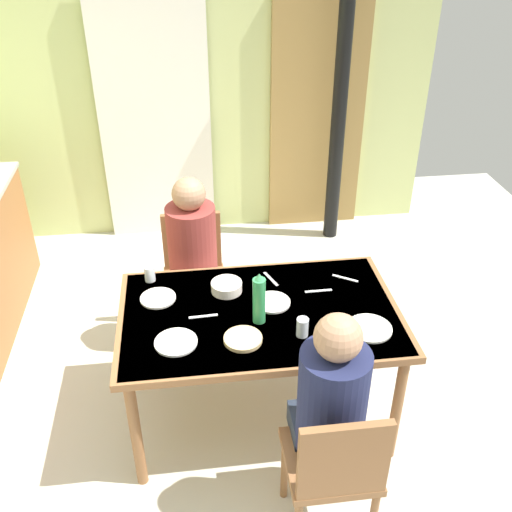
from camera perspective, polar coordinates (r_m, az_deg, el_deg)
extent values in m
plane|color=beige|center=(3.49, -4.12, -16.58)|extent=(6.39, 6.39, 0.00)
cube|color=#C2CC83|center=(4.95, -6.72, 16.40)|extent=(4.07, 0.10, 2.59)
cube|color=olive|center=(5.09, 6.01, 13.39)|extent=(0.80, 0.05, 2.00)
cylinder|color=black|center=(4.77, 8.27, 15.72)|extent=(0.12, 0.12, 2.59)
cube|color=white|center=(4.92, -9.89, 13.53)|extent=(0.90, 0.03, 2.18)
cube|color=brown|center=(3.07, 0.36, -5.75)|extent=(1.47, 0.91, 0.04)
cube|color=#EBAE6D|center=(3.06, 0.36, -5.47)|extent=(1.41, 0.87, 0.00)
cylinder|color=brown|center=(3.05, -11.64, -16.63)|extent=(0.06, 0.06, 0.71)
cylinder|color=brown|center=(3.19, 13.59, -14.19)|extent=(0.06, 0.06, 0.71)
cylinder|color=brown|center=(3.60, -11.10, -7.47)|extent=(0.06, 0.06, 0.71)
cylinder|color=brown|center=(3.72, 9.76, -5.83)|extent=(0.06, 0.06, 0.71)
cube|color=brown|center=(2.79, 7.21, -19.17)|extent=(0.40, 0.40, 0.04)
cube|color=brown|center=(2.52, 8.56, -19.31)|extent=(0.38, 0.04, 0.42)
cylinder|color=brown|center=(3.06, 2.80, -20.01)|extent=(0.04, 0.04, 0.41)
cylinder|color=brown|center=(3.12, 9.34, -19.16)|extent=(0.04, 0.04, 0.41)
cube|color=brown|center=(3.81, -5.99, -2.72)|extent=(0.40, 0.40, 0.04)
cube|color=brown|center=(3.85, -6.27, 1.37)|extent=(0.38, 0.04, 0.42)
cylinder|color=brown|center=(3.83, -3.13, -7.00)|extent=(0.04, 0.04, 0.41)
cylinder|color=brown|center=(3.83, -8.25, -7.35)|extent=(0.04, 0.04, 0.41)
cylinder|color=brown|center=(4.10, -3.52, -4.02)|extent=(0.04, 0.04, 0.41)
cylinder|color=brown|center=(4.10, -8.28, -4.35)|extent=(0.04, 0.04, 0.41)
cube|color=#242D3D|center=(2.84, 6.52, -15.94)|extent=(0.30, 0.22, 0.12)
cylinder|color=#1E2347|center=(2.58, 7.43, -13.86)|extent=(0.30, 0.30, 0.52)
sphere|color=#A87A5B|center=(2.34, 8.03, -7.89)|extent=(0.20, 0.20, 0.20)
cube|color=maroon|center=(3.65, -5.94, -3.37)|extent=(0.30, 0.22, 0.12)
cylinder|color=maroon|center=(3.60, -6.24, 1.02)|extent=(0.30, 0.30, 0.52)
sphere|color=#A87A5B|center=(3.43, -6.58, 6.04)|extent=(0.20, 0.20, 0.20)
cylinder|color=#349753|center=(2.92, 0.30, -4.38)|extent=(0.07, 0.07, 0.25)
cone|color=#3B8D59|center=(2.84, 0.31, -2.03)|extent=(0.05, 0.05, 0.04)
cylinder|color=white|center=(3.20, -2.89, -3.01)|extent=(0.17, 0.17, 0.05)
cylinder|color=white|center=(2.89, -7.82, -8.33)|extent=(0.21, 0.21, 0.01)
cylinder|color=white|center=(3.19, -9.54, -4.07)|extent=(0.19, 0.19, 0.01)
cylinder|color=white|center=(3.12, 1.58, -4.54)|extent=(0.20, 0.20, 0.01)
cylinder|color=white|center=(3.00, 11.00, -6.94)|extent=(0.23, 0.23, 0.01)
cylinder|color=silver|center=(2.89, 4.55, -6.95)|extent=(0.06, 0.06, 0.10)
cylinder|color=silver|center=(3.32, -10.34, -1.70)|extent=(0.06, 0.06, 0.09)
cylinder|color=#DBB77A|center=(2.88, -1.28, -8.09)|extent=(0.19, 0.19, 0.02)
cube|color=silver|center=(3.23, 6.11, -3.41)|extent=(0.15, 0.02, 0.00)
cube|color=silver|center=(3.30, 1.46, -2.26)|extent=(0.07, 0.15, 0.00)
cube|color=silver|center=(3.04, -5.17, -5.88)|extent=(0.15, 0.02, 0.00)
cube|color=silver|center=(3.35, 8.69, -2.16)|extent=(0.13, 0.10, 0.00)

